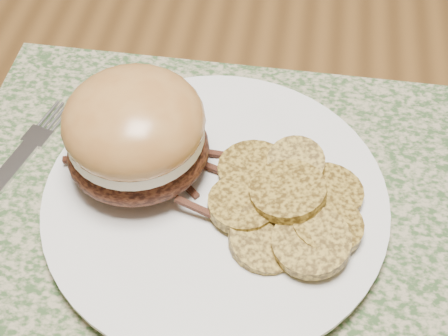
{
  "coord_description": "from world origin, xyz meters",
  "views": [
    {
      "loc": [
        -0.2,
        -0.55,
        1.17
      ],
      "look_at": [
        -0.25,
        -0.25,
        0.79
      ],
      "focal_mm": 50.0,
      "sensor_mm": 36.0,
      "label": 1
    }
  ],
  "objects": [
    {
      "name": "dinner_plate",
      "position": [
        -0.25,
        -0.26,
        0.76
      ],
      "size": [
        0.26,
        0.26,
        0.02
      ],
      "primitive_type": "cylinder",
      "color": "white",
      "rests_on": "placemat"
    },
    {
      "name": "ground",
      "position": [
        0.0,
        0.0,
        0.0
      ],
      "size": [
        3.5,
        3.5,
        0.0
      ],
      "primitive_type": "plane",
      "color": "brown",
      "rests_on": "ground"
    },
    {
      "name": "placemat",
      "position": [
        -0.25,
        -0.26,
        0.75
      ],
      "size": [
        0.45,
        0.33,
        0.0
      ],
      "primitive_type": "cube",
      "color": "#36532B",
      "rests_on": "dining_table"
    },
    {
      "name": "roasted_potatoes",
      "position": [
        -0.19,
        -0.26,
        0.78
      ],
      "size": [
        0.14,
        0.15,
        0.03
      ],
      "color": "#AA8932",
      "rests_on": "dinner_plate"
    },
    {
      "name": "pork_sandwich",
      "position": [
        -0.32,
        -0.24,
        0.81
      ],
      "size": [
        0.15,
        0.14,
        0.09
      ],
      "rotation": [
        0.0,
        0.0,
        0.42
      ],
      "color": "black",
      "rests_on": "dinner_plate"
    },
    {
      "name": "fork",
      "position": [
        -0.43,
        -0.26,
        0.76
      ],
      "size": [
        0.07,
        0.18,
        0.0
      ],
      "rotation": [
        0.0,
        0.0,
        -0.27
      ],
      "color": "silver",
      "rests_on": "placemat"
    }
  ]
}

